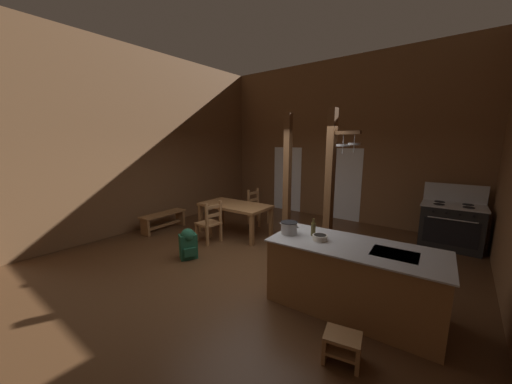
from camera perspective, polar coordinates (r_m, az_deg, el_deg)
name	(u,v)px	position (r m, az deg, el deg)	size (l,w,h in m)	color
ground_plane	(252,265)	(5.23, -0.91, -15.21)	(7.88, 8.59, 0.10)	#4C301C
wall_back	(337,141)	(8.20, 16.78, 10.17)	(7.88, 0.14, 4.47)	brown
wall_left	(139,141)	(7.51, -23.45, 9.77)	(0.14, 8.59, 4.47)	brown
glazed_door_back_left	(287,179)	(8.91, 6.59, 2.72)	(1.00, 0.01, 2.05)	white
glazed_panel_back_right	(346,185)	(8.10, 18.48, 1.47)	(0.84, 0.01, 2.05)	white
kitchen_island	(352,277)	(3.98, 19.58, -16.61)	(2.21, 1.09, 0.90)	olive
stove_range	(451,225)	(7.11, 35.80, -5.69)	(1.16, 0.85, 1.32)	black
support_post_with_pot_rack	(331,181)	(5.23, 15.58, 2.26)	(0.62, 0.27, 2.82)	brown
support_post_center	(287,179)	(6.03, 6.60, 2.72)	(0.14, 0.14, 2.82)	brown
step_stool	(342,346)	(3.29, 17.70, -28.46)	(0.41, 0.35, 0.30)	#9E7044
dining_table	(235,208)	(6.58, -4.47, -3.33)	(1.73, 0.97, 0.74)	olive
ladderback_chair_near_window	(210,223)	(6.13, -9.68, -6.42)	(0.47, 0.47, 0.95)	#9E7044
ladderback_chair_by_post	(257,207)	(7.43, 0.23, -3.28)	(0.47, 0.47, 0.95)	#9E7044
bench_along_left_wall	(164,218)	(7.33, -18.91, -5.29)	(0.42, 1.20, 0.44)	olive
backpack	(188,243)	(5.44, -14.11, -10.32)	(0.38, 0.38, 0.60)	#1E5138
stockpot_on_counter	(289,228)	(4.01, 6.99, -7.49)	(0.31, 0.24, 0.18)	#B7BABF
mixing_bowl_on_counter	(320,237)	(3.85, 13.32, -9.30)	(0.20, 0.20, 0.07)	silver
bottle_tall_on_counter	(313,229)	(3.98, 11.98, -7.59)	(0.07, 0.07, 0.25)	brown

